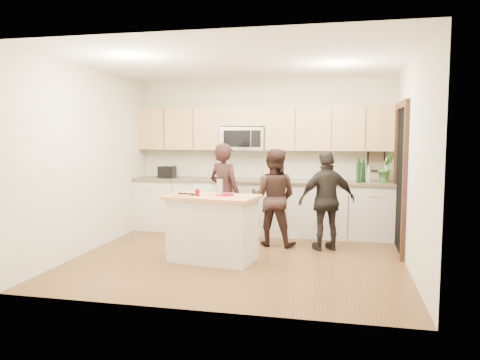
% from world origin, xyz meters
% --- Properties ---
extents(floor, '(4.50, 4.50, 0.00)m').
position_xyz_m(floor, '(0.00, 0.00, 0.00)').
color(floor, brown).
rests_on(floor, ground).
extents(room_shell, '(4.52, 4.02, 2.71)m').
position_xyz_m(room_shell, '(0.00, 0.00, 1.73)').
color(room_shell, beige).
rests_on(room_shell, ground).
extents(back_cabinetry, '(4.50, 0.66, 0.94)m').
position_xyz_m(back_cabinetry, '(0.00, 1.69, 0.47)').
color(back_cabinetry, beige).
rests_on(back_cabinetry, ground).
extents(upper_cabinetry, '(4.50, 0.33, 0.75)m').
position_xyz_m(upper_cabinetry, '(0.03, 1.83, 1.84)').
color(upper_cabinetry, tan).
rests_on(upper_cabinetry, ground).
extents(microwave, '(0.76, 0.41, 0.40)m').
position_xyz_m(microwave, '(-0.31, 1.80, 1.65)').
color(microwave, silver).
rests_on(microwave, ground).
extents(doorway, '(0.06, 1.25, 2.20)m').
position_xyz_m(doorway, '(2.23, 0.90, 1.16)').
color(doorway, black).
rests_on(doorway, ground).
extents(framed_picture, '(0.30, 0.03, 0.38)m').
position_xyz_m(framed_picture, '(1.95, 1.98, 1.28)').
color(framed_picture, black).
rests_on(framed_picture, ground).
extents(dish_towel, '(0.34, 0.60, 0.48)m').
position_xyz_m(dish_towel, '(-0.95, 1.50, 0.80)').
color(dish_towel, white).
rests_on(dish_towel, ground).
extents(island, '(1.29, 0.86, 0.90)m').
position_xyz_m(island, '(-0.32, -0.20, 0.45)').
color(island, beige).
rests_on(island, ground).
extents(red_plate, '(0.26, 0.26, 0.02)m').
position_xyz_m(red_plate, '(-0.16, -0.15, 0.91)').
color(red_plate, maroon).
rests_on(red_plate, island).
extents(box_grater, '(0.09, 0.06, 0.24)m').
position_xyz_m(box_grater, '(-0.21, -0.22, 1.04)').
color(box_grater, silver).
rests_on(box_grater, red_plate).
extents(drink_glass, '(0.06, 0.06, 0.09)m').
position_xyz_m(drink_glass, '(-0.51, -0.29, 0.95)').
color(drink_glass, maroon).
rests_on(drink_glass, island).
extents(cutting_board, '(0.27, 0.23, 0.02)m').
position_xyz_m(cutting_board, '(-0.69, -0.33, 0.91)').
color(cutting_board, tan).
rests_on(cutting_board, island).
extents(tongs, '(0.24, 0.06, 0.02)m').
position_xyz_m(tongs, '(-0.66, -0.30, 0.93)').
color(tongs, black).
rests_on(tongs, cutting_board).
extents(knife, '(0.20, 0.05, 0.01)m').
position_xyz_m(knife, '(-0.61, -0.28, 0.92)').
color(knife, silver).
rests_on(knife, cutting_board).
extents(toaster, '(0.28, 0.24, 0.21)m').
position_xyz_m(toaster, '(-1.70, 1.67, 1.04)').
color(toaster, black).
rests_on(toaster, back_cabinetry).
extents(bottle_cluster, '(0.52, 0.27, 0.39)m').
position_xyz_m(bottle_cluster, '(1.80, 1.69, 1.12)').
color(bottle_cluster, '#321C09').
rests_on(bottle_cluster, back_cabinetry).
extents(orchid, '(0.33, 0.30, 0.48)m').
position_xyz_m(orchid, '(2.09, 1.72, 1.18)').
color(orchid, '#3E7A30').
rests_on(orchid, back_cabinetry).
extents(woman_left, '(0.69, 0.60, 1.59)m').
position_xyz_m(woman_left, '(-0.42, 0.82, 0.79)').
color(woman_left, black).
rests_on(woman_left, ground).
extents(woman_center, '(0.79, 0.64, 1.50)m').
position_xyz_m(woman_center, '(0.36, 0.86, 0.75)').
color(woman_center, black).
rests_on(woman_center, ground).
extents(woman_right, '(0.94, 0.69, 1.49)m').
position_xyz_m(woman_right, '(1.18, 0.73, 0.74)').
color(woman_right, black).
rests_on(woman_right, ground).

